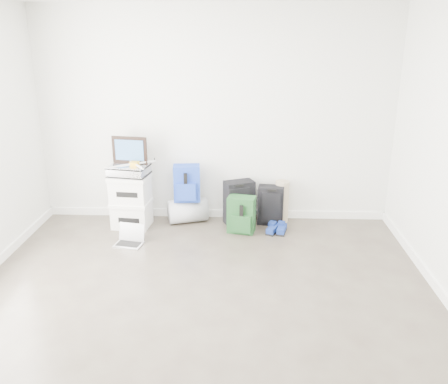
{
  "coord_description": "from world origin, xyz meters",
  "views": [
    {
      "loc": [
        0.36,
        -3.43,
        2.41
      ],
      "look_at": [
        0.14,
        1.9,
        0.56
      ],
      "focal_mm": 38.0,
      "sensor_mm": 36.0,
      "label": 1
    }
  ],
  "objects_px": {
    "boxes_stack": "(131,201)",
    "large_suitcase": "(239,203)",
    "duffel_bag": "(188,211)",
    "carry_on": "(271,205)",
    "briefcase": "(129,170)",
    "laptop": "(130,239)"
  },
  "relations": [
    {
      "from": "duffel_bag",
      "to": "boxes_stack",
      "type": "bearing_deg",
      "value": 175.54
    },
    {
      "from": "boxes_stack",
      "to": "large_suitcase",
      "type": "relative_size",
      "value": 1.19
    },
    {
      "from": "boxes_stack",
      "to": "carry_on",
      "type": "distance_m",
      "value": 1.78
    },
    {
      "from": "boxes_stack",
      "to": "duffel_bag",
      "type": "bearing_deg",
      "value": 19.1
    },
    {
      "from": "boxes_stack",
      "to": "duffel_bag",
      "type": "distance_m",
      "value": 0.74
    },
    {
      "from": "briefcase",
      "to": "duffel_bag",
      "type": "xyz_separation_m",
      "value": [
        0.7,
        0.17,
        -0.59
      ]
    },
    {
      "from": "carry_on",
      "to": "laptop",
      "type": "height_order",
      "value": "carry_on"
    },
    {
      "from": "boxes_stack",
      "to": "carry_on",
      "type": "height_order",
      "value": "boxes_stack"
    },
    {
      "from": "briefcase",
      "to": "large_suitcase",
      "type": "xyz_separation_m",
      "value": [
        1.36,
        0.15,
        -0.46
      ]
    },
    {
      "from": "boxes_stack",
      "to": "briefcase",
      "type": "height_order",
      "value": "briefcase"
    },
    {
      "from": "large_suitcase",
      "to": "laptop",
      "type": "height_order",
      "value": "large_suitcase"
    },
    {
      "from": "laptop",
      "to": "large_suitcase",
      "type": "bearing_deg",
      "value": 38.88
    },
    {
      "from": "briefcase",
      "to": "duffel_bag",
      "type": "height_order",
      "value": "briefcase"
    },
    {
      "from": "boxes_stack",
      "to": "briefcase",
      "type": "distance_m",
      "value": 0.4
    },
    {
      "from": "duffel_bag",
      "to": "carry_on",
      "type": "bearing_deg",
      "value": -18.77
    },
    {
      "from": "duffel_bag",
      "to": "large_suitcase",
      "type": "bearing_deg",
      "value": -19.37
    },
    {
      "from": "large_suitcase",
      "to": "carry_on",
      "type": "xyz_separation_m",
      "value": [
        0.41,
        0.0,
        -0.03
      ]
    },
    {
      "from": "boxes_stack",
      "to": "briefcase",
      "type": "xyz_separation_m",
      "value": [
        0.0,
        0.0,
        0.4
      ]
    },
    {
      "from": "briefcase",
      "to": "carry_on",
      "type": "bearing_deg",
      "value": 14.83
    },
    {
      "from": "boxes_stack",
      "to": "large_suitcase",
      "type": "distance_m",
      "value": 1.37
    },
    {
      "from": "large_suitcase",
      "to": "laptop",
      "type": "distance_m",
      "value": 1.46
    },
    {
      "from": "large_suitcase",
      "to": "laptop",
      "type": "bearing_deg",
      "value": -174.66
    }
  ]
}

